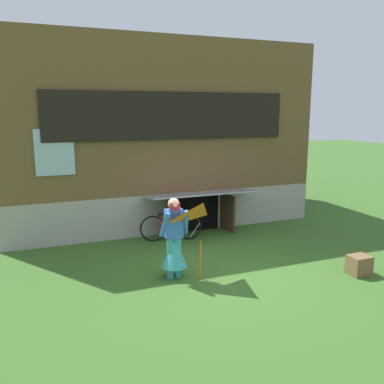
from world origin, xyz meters
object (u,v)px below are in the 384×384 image
at_px(kite, 203,221).
at_px(wooden_crate, 359,265).
at_px(bicycle_red, 171,227).
at_px(person, 174,244).

bearing_deg(kite, wooden_crate, -13.74).
xyz_separation_m(kite, bicycle_red, (0.27, 2.75, -0.90)).
height_order(person, bicycle_red, person).
xyz_separation_m(person, kite, (0.42, -0.48, 0.57)).
bearing_deg(bicycle_red, person, -94.75).
bearing_deg(person, wooden_crate, -29.08).
xyz_separation_m(person, wooden_crate, (3.57, -1.25, -0.49)).
distance_m(kite, bicycle_red, 2.90).
bearing_deg(bicycle_red, wooden_crate, -38.52).
height_order(kite, bicycle_red, kite).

